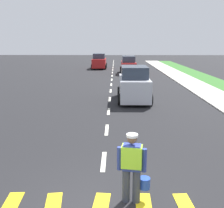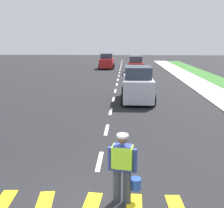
# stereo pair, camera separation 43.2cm
# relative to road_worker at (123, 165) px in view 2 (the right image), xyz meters

# --- Properties ---
(ground_plane) EXTENTS (96.00, 96.00, 0.00)m
(ground_plane) POSITION_rel_road_worker_xyz_m (-0.76, 20.38, -0.93)
(ground_plane) COLOR black
(lane_center_line) EXTENTS (0.14, 46.40, 0.01)m
(lane_center_line) POSITION_rel_road_worker_xyz_m (-0.76, 24.58, -0.93)
(lane_center_line) COLOR silver
(lane_center_line) RESTS_ON ground
(road_worker) EXTENTS (0.77, 0.36, 1.67)m
(road_worker) POSITION_rel_road_worker_xyz_m (0.00, 0.00, 0.00)
(road_worker) COLOR #383D4C
(road_worker) RESTS_ON ground
(car_outgoing_far) EXTENTS (1.89, 4.26, 2.04)m
(car_outgoing_far) POSITION_rel_road_worker_xyz_m (1.11, 25.33, 0.01)
(car_outgoing_far) COLOR red
(car_outgoing_far) RESTS_ON ground
(car_outgoing_ahead) EXTENTS (2.03, 3.96, 2.18)m
(car_outgoing_ahead) POSITION_rel_road_worker_xyz_m (0.76, 10.75, 0.08)
(car_outgoing_ahead) COLOR silver
(car_outgoing_ahead) RESTS_ON ground
(car_oncoming_third) EXTENTS (2.05, 3.91, 2.06)m
(car_oncoming_third) POSITION_rel_road_worker_xyz_m (-2.66, 31.06, 0.03)
(car_oncoming_third) COLOR red
(car_oncoming_third) RESTS_ON ground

